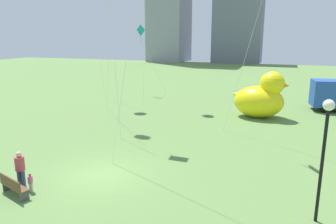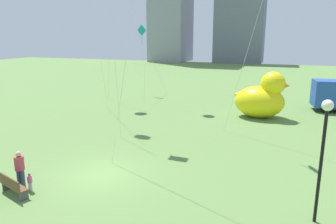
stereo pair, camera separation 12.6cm
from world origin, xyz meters
name	(u,v)px [view 1 (the left image)]	position (x,y,z in m)	size (l,w,h in m)	color
ground_plane	(102,175)	(0.00, 0.00, 0.00)	(140.00, 140.00, 0.00)	#5F8343
park_bench	(13,186)	(-2.43, -3.21, 0.48)	(1.78, 0.97, 0.90)	brown
person_adult	(20,168)	(-2.71, -2.45, 0.96)	(0.43, 0.43, 1.74)	#38476B
person_child	(30,182)	(-2.00, -2.64, 0.48)	(0.21, 0.21, 0.87)	silver
giant_inflatable_duck	(261,98)	(6.49, 14.91, 1.68)	(4.76, 3.06, 3.95)	yellow
lamppost	(325,137)	(9.80, -0.84, 3.34)	(0.40, 0.40, 4.68)	black
kite_teal	(141,33)	(-7.74, 22.00, 7.15)	(3.51, 3.76, 8.07)	silver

